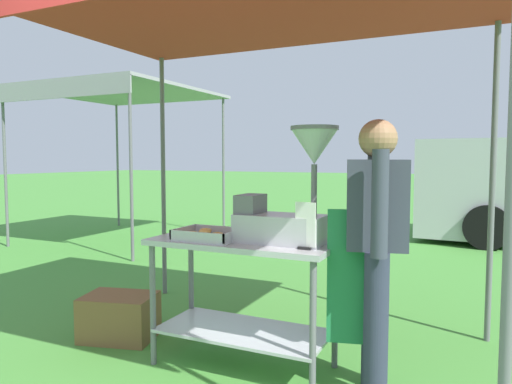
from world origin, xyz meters
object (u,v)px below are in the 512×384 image
donut_cart (243,275)px  donut_tray (208,236)px  stall_canopy (249,12)px  menu_sign (305,229)px  donut_fryer (290,198)px  supply_crate (119,317)px  vendor (375,242)px  neighbour_tent (119,96)px

donut_cart → donut_tray: donut_tray is taller
stall_canopy → menu_sign: size_ratio=11.44×
donut_fryer → supply_crate: size_ratio=1.19×
donut_cart → donut_fryer: (0.33, 0.00, 0.53)m
menu_sign → supply_crate: menu_sign is taller
vendor → donut_fryer: bearing=-179.9°
vendor → donut_tray: bearing=-174.8°
stall_canopy → supply_crate: (-1.08, -0.08, -2.17)m
donut_fryer → neighbour_tent: 5.68m
donut_cart → donut_tray: 0.35m
donut_cart → donut_tray: size_ratio=3.00×
donut_tray → vendor: vendor is taller
vendor → menu_sign: bearing=-160.4°
donut_tray → donut_fryer: (0.54, 0.10, 0.27)m
neighbour_tent → stall_canopy: bearing=-39.8°
neighbour_tent → donut_fryer: bearing=-38.4°
vendor → neighbour_tent: 6.15m
menu_sign → neighbour_tent: size_ratio=0.10×
donut_fryer → vendor: vendor is taller
donut_cart → neighbour_tent: bearing=139.4°
donut_fryer → menu_sign: donut_fryer is taller
donut_cart → stall_canopy: bearing=90.0°
vendor → supply_crate: (-1.93, 0.02, -0.73)m
donut_tray → donut_fryer: size_ratio=0.56×
donut_tray → donut_fryer: 0.61m
vendor → neighbour_tent: bearing=144.8°
supply_crate → vendor: bearing=-0.5°
supply_crate → stall_canopy: bearing=4.3°
neighbour_tent → donut_tray: bearing=-42.9°
donut_fryer → supply_crate: bearing=179.3°
donut_fryer → supply_crate: (-1.40, 0.02, -0.97)m
stall_canopy → donut_cart: (-0.00, -0.10, -1.73)m
stall_canopy → donut_cart: size_ratio=2.60×
donut_tray → supply_crate: size_ratio=0.67×
donut_fryer → supply_crate: 1.71m
stall_canopy → vendor: size_ratio=1.97×
supply_crate → donut_tray: bearing=-7.5°
stall_canopy → donut_tray: stall_canopy is taller
donut_tray → supply_crate: donut_tray is taller
menu_sign → supply_crate: size_ratio=0.45×
menu_sign → neighbour_tent: 5.92m
stall_canopy → donut_tray: bearing=-137.9°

